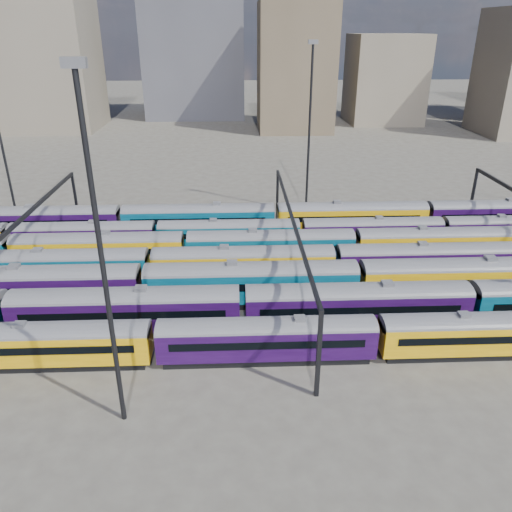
{
  "coord_description": "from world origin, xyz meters",
  "views": [
    {
      "loc": [
        3.8,
        -51.76,
        27.0
      ],
      "look_at": [
        5.98,
        0.72,
        3.0
      ],
      "focal_mm": 35.0,
      "sensor_mm": 36.0,
      "label": 1
    }
  ],
  "objects_px": {
    "rake_1": "(242,304)",
    "mast_2": "(101,251)",
    "rake_0": "(154,338)",
    "rake_2": "(142,281)"
  },
  "relations": [
    {
      "from": "rake_0",
      "to": "rake_1",
      "type": "distance_m",
      "value": 9.29
    },
    {
      "from": "rake_1",
      "to": "mast_2",
      "type": "bearing_deg",
      "value": -127.58
    },
    {
      "from": "rake_0",
      "to": "rake_1",
      "type": "height_order",
      "value": "rake_1"
    },
    {
      "from": "rake_2",
      "to": "mast_2",
      "type": "xyz_separation_m",
      "value": [
        1.19,
        -17.0,
        11.01
      ]
    },
    {
      "from": "rake_1",
      "to": "rake_0",
      "type": "bearing_deg",
      "value": -147.42
    },
    {
      "from": "rake_0",
      "to": "rake_1",
      "type": "relative_size",
      "value": 0.88
    },
    {
      "from": "mast_2",
      "to": "rake_0",
      "type": "bearing_deg",
      "value": 78.59
    },
    {
      "from": "rake_1",
      "to": "mast_2",
      "type": "height_order",
      "value": "mast_2"
    },
    {
      "from": "mast_2",
      "to": "rake_2",
      "type": "bearing_deg",
      "value": 94.0
    },
    {
      "from": "rake_2",
      "to": "mast_2",
      "type": "distance_m",
      "value": 20.29
    }
  ]
}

